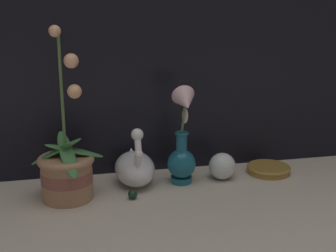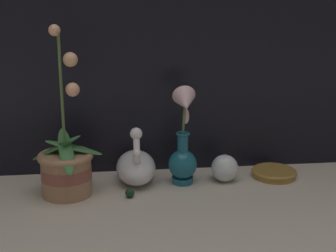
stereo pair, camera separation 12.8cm
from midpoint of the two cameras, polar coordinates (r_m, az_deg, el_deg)
ground_plane at (r=1.23m, az=5.57°, el=-9.85°), size 2.80×2.80×0.00m
orchid_potted_plant at (r=1.28m, az=-9.51°, el=-4.82°), size 0.20×0.19×0.46m
swan_figurine at (r=1.35m, az=-1.23°, el=-4.89°), size 0.11×0.19×0.18m
blue_vase at (r=1.33m, az=4.66°, el=-2.67°), size 0.08×0.12×0.29m
glass_sphere at (r=1.39m, az=9.58°, el=-5.14°), size 0.08×0.08×0.08m
amber_dish at (r=1.46m, az=15.29°, el=-5.54°), size 0.13×0.13×0.02m
glass_bauble at (r=1.27m, az=-1.77°, el=-8.21°), size 0.03×0.03×0.03m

